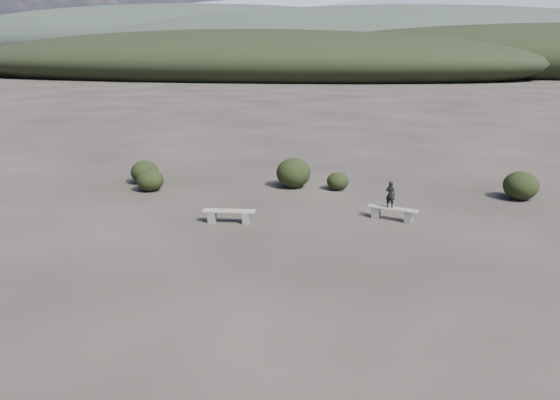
# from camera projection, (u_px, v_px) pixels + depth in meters

# --- Properties ---
(ground) EXTENTS (1200.00, 1200.00, 0.00)m
(ground) POSITION_uv_depth(u_px,v_px,m) (247.00, 283.00, 12.98)
(ground) COLOR #292320
(ground) RESTS_ON ground
(bench_left) EXTENTS (1.70, 0.51, 0.42)m
(bench_left) POSITION_uv_depth(u_px,v_px,m) (229.00, 215.00, 17.39)
(bench_left) COLOR slate
(bench_left) RESTS_ON ground
(bench_right) EXTENTS (1.66, 0.81, 0.41)m
(bench_right) POSITION_uv_depth(u_px,v_px,m) (392.00, 213.00, 17.67)
(bench_right) COLOR slate
(bench_right) RESTS_ON ground
(seated_person) EXTENTS (0.37, 0.31, 0.87)m
(seated_person) POSITION_uv_depth(u_px,v_px,m) (390.00, 194.00, 17.56)
(seated_person) COLOR black
(seated_person) RESTS_ON bench_right
(shrub_a) EXTENTS (1.05, 1.05, 0.86)m
(shrub_a) POSITION_uv_depth(u_px,v_px,m) (150.00, 180.00, 21.24)
(shrub_a) COLOR black
(shrub_a) RESTS_ON ground
(shrub_b) EXTENTS (1.38, 1.38, 1.18)m
(shrub_b) POSITION_uv_depth(u_px,v_px,m) (293.00, 173.00, 21.73)
(shrub_b) COLOR black
(shrub_b) RESTS_ON ground
(shrub_c) EXTENTS (0.87, 0.87, 0.70)m
(shrub_c) POSITION_uv_depth(u_px,v_px,m) (338.00, 181.00, 21.41)
(shrub_c) COLOR black
(shrub_c) RESTS_ON ground
(shrub_e) EXTENTS (1.26, 1.26, 1.05)m
(shrub_e) POSITION_uv_depth(u_px,v_px,m) (521.00, 186.00, 20.00)
(shrub_e) COLOR black
(shrub_e) RESTS_ON ground
(shrub_f) EXTENTS (1.12, 1.12, 0.95)m
(shrub_f) POSITION_uv_depth(u_px,v_px,m) (145.00, 172.00, 22.41)
(shrub_f) COLOR black
(shrub_f) RESTS_ON ground
(mountain_ridges) EXTENTS (500.00, 400.00, 56.00)m
(mountain_ridges) POSITION_uv_depth(u_px,v_px,m) (372.00, 38.00, 331.97)
(mountain_ridges) COLOR black
(mountain_ridges) RESTS_ON ground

